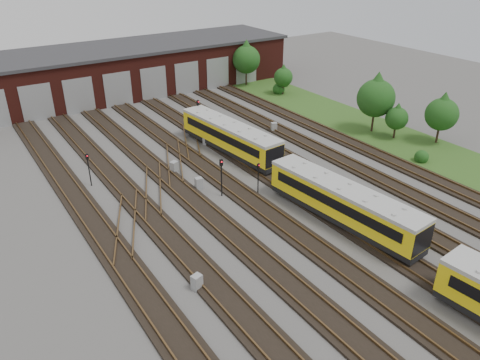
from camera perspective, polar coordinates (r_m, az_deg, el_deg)
ground at (r=37.47m, az=7.20°, el=-4.22°), size 120.00×120.00×0.00m
track_network at (r=37.69m, az=6.44°, el=-3.77°), size 30.40×70.00×0.33m
maintenance_shed at (r=69.23m, az=-14.92°, el=12.82°), size 51.00×12.50×6.35m
grass_verge at (r=56.16m, az=15.59°, el=6.02°), size 8.00×55.00×0.05m
metro_train at (r=36.19m, az=12.45°, el=-2.69°), size 3.64×45.62×2.78m
signal_mast_0 at (r=42.64m, az=-18.00°, el=1.66°), size 0.26×0.24×3.07m
signal_mast_1 at (r=38.85m, az=-2.28°, el=0.87°), size 0.29×0.27×3.39m
signal_mast_2 at (r=52.61m, az=-5.10°, el=8.24°), size 0.32×0.30×3.74m
signal_mast_3 at (r=39.30m, az=2.24°, el=0.65°), size 0.26×0.25×2.88m
relay_cabinet_0 at (r=29.79m, az=-5.28°, el=-12.30°), size 0.74×0.66×1.03m
relay_cabinet_1 at (r=44.05m, az=-8.04°, el=1.59°), size 0.81×0.75×1.09m
relay_cabinet_2 at (r=40.90m, az=-5.03°, el=-0.39°), size 0.68×0.59×1.04m
relay_cabinet_3 at (r=49.81m, az=-4.19°, el=4.79°), size 0.66×0.60×0.90m
relay_cabinet_4 at (r=53.42m, az=4.16°, el=6.46°), size 0.77×0.70×1.04m
tree_0 at (r=70.48m, az=0.78°, el=14.87°), size 4.05×4.05×6.71m
tree_1 at (r=66.51m, az=5.32°, el=12.63°), size 2.59×2.59×4.29m
tree_2 at (r=54.08m, az=16.31°, el=10.07°), size 4.16×4.16×6.89m
tree_3 at (r=53.39m, az=18.60°, el=7.44°), size 2.44×2.44×4.04m
tree_4 at (r=53.40m, az=23.46°, el=7.77°), size 3.40×3.40×5.64m
bush_0 at (r=49.05m, az=21.29°, el=2.84°), size 1.37×1.37×1.37m
bush_1 at (r=67.44m, az=4.75°, el=11.18°), size 1.70×1.70×1.70m
bush_2 at (r=70.98m, az=5.39°, el=11.83°), size 1.37×1.37×1.37m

